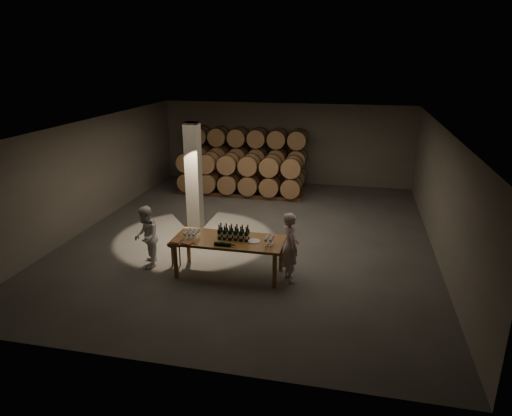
% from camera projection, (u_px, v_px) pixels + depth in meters
% --- Properties ---
extents(room, '(12.00, 12.00, 12.00)m').
position_uv_depth(room, '(194.00, 177.00, 13.32)').
color(room, '#4B4946').
rests_on(room, ground).
extents(tasting_table, '(2.60, 1.10, 0.90)m').
position_uv_depth(tasting_table, '(229.00, 243.00, 10.71)').
color(tasting_table, brown).
rests_on(tasting_table, ground).
extents(barrel_stack_back, '(4.70, 0.95, 2.31)m').
position_uv_depth(barrel_stack_back, '(248.00, 156.00, 17.98)').
color(barrel_stack_back, brown).
rests_on(barrel_stack_back, ground).
extents(barrel_stack_front, '(4.70, 0.95, 1.57)m').
position_uv_depth(barrel_stack_front, '(240.00, 174.00, 16.81)').
color(barrel_stack_front, brown).
rests_on(barrel_stack_front, ground).
extents(bottle_cluster, '(0.74, 0.24, 0.36)m').
position_uv_depth(bottle_cluster, '(234.00, 234.00, 10.64)').
color(bottle_cluster, black).
rests_on(bottle_cluster, tasting_table).
extents(lying_bottles, '(0.49, 0.09, 0.09)m').
position_uv_depth(lying_bottles, '(223.00, 244.00, 10.29)').
color(lying_bottles, black).
rests_on(lying_bottles, tasting_table).
extents(glass_cluster_left, '(0.30, 0.41, 0.17)m').
position_uv_depth(glass_cluster_left, '(192.00, 232.00, 10.76)').
color(glass_cluster_left, silver).
rests_on(glass_cluster_left, tasting_table).
extents(glass_cluster_right, '(0.20, 0.31, 0.18)m').
position_uv_depth(glass_cluster_right, '(269.00, 239.00, 10.37)').
color(glass_cluster_right, silver).
rests_on(glass_cluster_right, tasting_table).
extents(plate, '(0.29, 0.29, 0.02)m').
position_uv_depth(plate, '(254.00, 241.00, 10.54)').
color(plate, silver).
rests_on(plate, tasting_table).
extents(notebook_near, '(0.27, 0.24, 0.03)m').
position_uv_depth(notebook_near, '(187.00, 243.00, 10.43)').
color(notebook_near, brown).
rests_on(notebook_near, tasting_table).
extents(notebook_corner, '(0.24, 0.30, 0.02)m').
position_uv_depth(notebook_corner, '(177.00, 241.00, 10.56)').
color(notebook_corner, brown).
rests_on(notebook_corner, tasting_table).
extents(pen, '(0.12, 0.05, 0.01)m').
position_uv_depth(pen, '(194.00, 244.00, 10.41)').
color(pen, black).
rests_on(pen, tasting_table).
extents(stool, '(0.36, 0.36, 0.59)m').
position_uv_depth(stool, '(174.00, 248.00, 11.24)').
color(stool, brown).
rests_on(stool, ground).
extents(person_man, '(0.63, 0.72, 1.67)m').
position_uv_depth(person_man, '(290.00, 247.00, 10.39)').
color(person_man, beige).
rests_on(person_man, ground).
extents(person_woman, '(0.81, 0.91, 1.55)m').
position_uv_depth(person_woman, '(146.00, 237.00, 11.13)').
color(person_woman, white).
rests_on(person_woman, ground).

